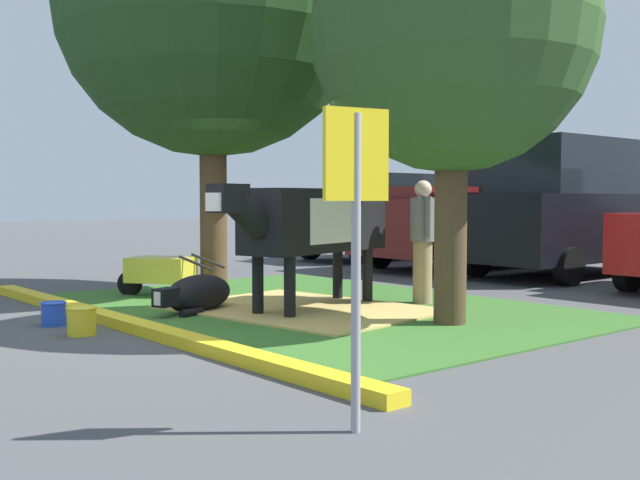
{
  "coord_description": "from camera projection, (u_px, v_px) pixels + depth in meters",
  "views": [
    {
      "loc": [
        7.58,
        -4.74,
        1.44
      ],
      "look_at": [
        -0.03,
        1.59,
        0.9
      ],
      "focal_mm": 43.03,
      "sensor_mm": 36.0,
      "label": 1
    }
  ],
  "objects": [
    {
      "name": "ground_plane",
      "position": [
        217.0,
        322.0,
        8.92
      ],
      "size": [
        80.0,
        80.0,
        0.0
      ],
      "primitive_type": "plane",
      "color": "#4C4C4F"
    },
    {
      "name": "grass_island",
      "position": [
        313.0,
        307.0,
        10.11
      ],
      "size": [
        7.11,
        4.98,
        0.02
      ],
      "primitive_type": "cube",
      "color": "#386B28",
      "rests_on": "ground"
    },
    {
      "name": "curb_yellow",
      "position": [
        128.0,
        324.0,
        8.42
      ],
      "size": [
        8.31,
        0.24,
        0.12
      ],
      "primitive_type": "cube",
      "color": "yellow",
      "rests_on": "ground"
    },
    {
      "name": "hay_bedding",
      "position": [
        302.0,
        309.0,
        9.77
      ],
      "size": [
        3.52,
        2.85,
        0.04
      ],
      "primitive_type": "cube",
      "rotation": [
        0.0,
        0.0,
        0.15
      ],
      "color": "tan",
      "rests_on": "ground"
    },
    {
      "name": "shade_tree_left",
      "position": [
        212.0,
        0.0,
        11.32
      ],
      "size": [
        4.64,
        4.64,
        6.7
      ],
      "color": "#4C3823",
      "rests_on": "ground"
    },
    {
      "name": "shade_tree_right",
      "position": [
        452.0,
        30.0,
        8.53
      ],
      "size": [
        3.22,
        3.22,
        4.94
      ],
      "color": "#4C3823",
      "rests_on": "ground"
    },
    {
      "name": "cow_holstein",
      "position": [
        311.0,
        222.0,
        9.72
      ],
      "size": [
        1.26,
        3.07,
        1.6
      ],
      "color": "black",
      "rests_on": "ground"
    },
    {
      "name": "calf_lying",
      "position": [
        197.0,
        294.0,
        9.61
      ],
      "size": [
        0.8,
        1.33,
        0.48
      ],
      "color": "black",
      "rests_on": "ground"
    },
    {
      "name": "person_handler",
      "position": [
        423.0,
        238.0,
        10.34
      ],
      "size": [
        0.48,
        0.34,
        1.68
      ],
      "color": "#9E7F5B",
      "rests_on": "ground"
    },
    {
      "name": "wheelbarrow",
      "position": [
        159.0,
        270.0,
        11.2
      ],
      "size": [
        1.46,
        1.25,
        0.63
      ],
      "color": "gold",
      "rests_on": "ground"
    },
    {
      "name": "parking_sign",
      "position": [
        356.0,
        205.0,
        4.64
      ],
      "size": [
        0.13,
        0.44,
        1.98
      ],
      "color": "#99999E",
      "rests_on": "ground"
    },
    {
      "name": "bucket_blue",
      "position": [
        53.0,
        313.0,
        8.66
      ],
      "size": [
        0.29,
        0.29,
        0.27
      ],
      "color": "blue",
      "rests_on": "ground"
    },
    {
      "name": "bucket_yellow",
      "position": [
        82.0,
        320.0,
        8.05
      ],
      "size": [
        0.32,
        0.32,
        0.3
      ],
      "color": "yellow",
      "rests_on": "ground"
    },
    {
      "name": "sedan_blue",
      "position": [
        380.0,
        217.0,
        18.26
      ],
      "size": [
        2.03,
        4.41,
        2.02
      ],
      "color": "navy",
      "rests_on": "ground"
    },
    {
      "name": "pickup_truck_maroon",
      "position": [
        475.0,
        214.0,
        16.15
      ],
      "size": [
        2.23,
        5.41,
        2.42
      ],
      "color": "maroon",
      "rests_on": "ground"
    },
    {
      "name": "suv_black",
      "position": [
        569.0,
        207.0,
        14.2
      ],
      "size": [
        2.13,
        4.61,
        2.52
      ],
      "color": "black",
      "rests_on": "ground"
    }
  ]
}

